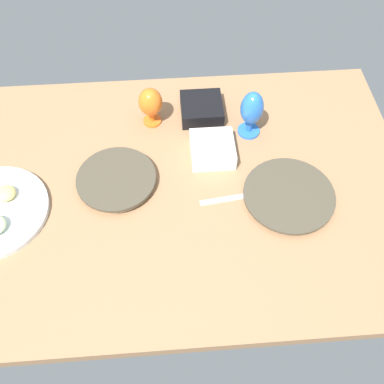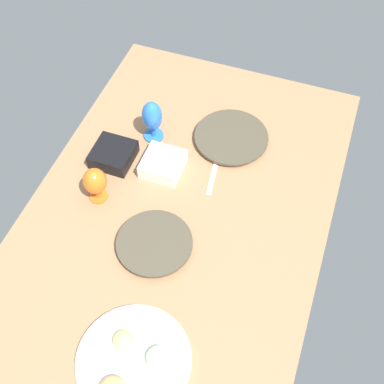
% 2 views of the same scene
% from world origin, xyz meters
% --- Properties ---
extents(ground_plane, '(1.60, 1.04, 0.04)m').
position_xyz_m(ground_plane, '(0.00, 0.00, -0.02)').
color(ground_plane, '#99704C').
extents(dinner_plate_left, '(0.29, 0.29, 0.03)m').
position_xyz_m(dinner_plate_left, '(-0.38, 0.08, 0.01)').
color(dinner_plate_left, beige).
rests_on(dinner_plate_left, ground_plane).
extents(dinner_plate_right, '(0.26, 0.26, 0.03)m').
position_xyz_m(dinner_plate_right, '(0.16, -0.02, 0.02)').
color(dinner_plate_right, beige).
rests_on(dinner_plate_right, ground_plane).
extents(fruit_platter, '(0.34, 0.34, 0.06)m').
position_xyz_m(fruit_platter, '(0.54, 0.07, 0.01)').
color(fruit_platter, silver).
rests_on(fruit_platter, ground_plane).
extents(hurricane_glass_orange, '(0.08, 0.08, 0.15)m').
position_xyz_m(hurricane_glass_orange, '(0.04, -0.29, 0.09)').
color(hurricane_glass_orange, orange).
rests_on(hurricane_glass_orange, ground_plane).
extents(hurricane_glass_blue, '(0.08, 0.08, 0.18)m').
position_xyz_m(hurricane_glass_blue, '(-0.30, -0.22, 0.11)').
color(hurricane_glass_blue, blue).
rests_on(hurricane_glass_blue, ground_plane).
extents(square_bowl_white, '(0.15, 0.15, 0.06)m').
position_xyz_m(square_bowl_white, '(-0.16, -0.12, 0.03)').
color(square_bowl_white, white).
rests_on(square_bowl_white, ground_plane).
extents(square_bowl_black, '(0.15, 0.15, 0.06)m').
position_xyz_m(square_bowl_black, '(-0.14, -0.31, 0.03)').
color(square_bowl_black, black).
rests_on(square_bowl_black, ground_plane).
extents(fork_by_left_plate, '(0.18, 0.04, 0.01)m').
position_xyz_m(fork_by_left_plate, '(-0.19, 0.07, 0.00)').
color(fork_by_left_plate, silver).
rests_on(fork_by_left_plate, ground_plane).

